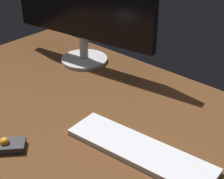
{
  "coord_description": "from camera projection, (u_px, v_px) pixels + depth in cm",
  "views": [
    {
      "loc": [
        67.36,
        -64.63,
        65.14
      ],
      "look_at": [
        0.71,
        9.13,
        8.0
      ],
      "focal_mm": 57.92,
      "sensor_mm": 36.0,
      "label": 1
    }
  ],
  "objects": [
    {
      "name": "monitor",
      "position": [
        82.0,
        6.0,
        1.36
      ],
      "size": [
        62.01,
        18.68,
        39.17
      ],
      "rotation": [
        0.0,
        0.0,
        0.15
      ],
      "color": "silver",
      "rests_on": "desk"
    },
    {
      "name": "keyboard",
      "position": [
        140.0,
        150.0,
        0.97
      ],
      "size": [
        42.78,
        15.09,
        1.59
      ],
      "primitive_type": "cube",
      "rotation": [
        0.0,
        0.0,
        0.09
      ],
      "color": "silver",
      "rests_on": "desk"
    },
    {
      "name": "desk",
      "position": [
        91.0,
        119.0,
        1.13
      ],
      "size": [
        140.0,
        84.0,
        2.0
      ],
      "primitive_type": "cube",
      "color": "brown",
      "rests_on": "ground"
    }
  ]
}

